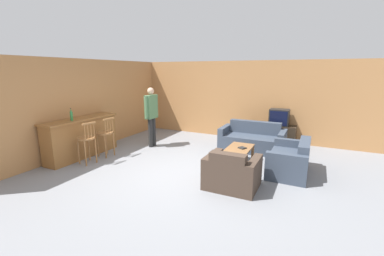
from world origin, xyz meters
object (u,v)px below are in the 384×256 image
Objects in this scene: coffee_table at (239,150)px; bottle at (71,115)px; bar_chair_mid at (106,135)px; armchair_near at (232,173)px; couch_far at (252,140)px; tv at (279,117)px; bar_chair_near at (87,141)px; loveseat_right at (290,161)px; tv_unit at (278,135)px; person_by_window at (151,114)px; book_on_table at (242,148)px.

bottle is (-3.89, -1.56, 0.83)m from coffee_table.
bar_chair_mid is 3.67m from armchair_near.
coffee_table is at bearing 99.75° from armchair_near.
couch_far is at bearing 94.32° from armchair_near.
armchair_near is at bearing -96.19° from tv.
bar_chair_near is 4.88m from loveseat_right.
tv_unit is at bearing 43.63° from bar_chair_near.
bar_chair_mid is 1.06× the size of armchair_near.
bar_chair_mid is 3.39× the size of bottle.
bar_chair_near is 2.09m from person_by_window.
coffee_table is at bearing 15.34° from bar_chair_mid.
bar_chair_near is at bearing -161.40° from loveseat_right.
bar_chair_mid is at bearing 52.53° from bottle.
bar_chair_mid is 4.13m from couch_far.
person_by_window reaches higher than loveseat_right.
loveseat_right is (4.62, 0.92, -0.28)m from bar_chair_mid.
bottle is at bearing -139.67° from tv_unit.
bottle is at bearing -118.71° from person_by_window.
tv_unit is at bearing 74.83° from coffee_table.
tv is (0.59, 0.93, 0.57)m from couch_far.
person_by_window is (-3.06, 1.70, 0.72)m from armchair_near.
armchair_near is 1.34m from coffee_table.
person_by_window is at bearing 150.89° from armchair_near.
loveseat_right is 1.20m from coffee_table.
person_by_window reaches higher than bar_chair_near.
book_on_table reaches higher than coffee_table.
bar_chair_near is 1.84× the size of tv.
tv is at bearing 38.47° from bar_chair_mid.
couch_far is (3.44, 2.27, -0.28)m from bar_chair_mid.
couch_far is (3.44, 2.91, -0.28)m from bar_chair_near.
loveseat_right is at bearing -75.72° from tv_unit.
coffee_table is at bearing -7.70° from person_by_window.
tv is (-0.00, -0.00, 0.56)m from tv_unit.
couch_far is 1.34m from coffee_table.
loveseat_right is 2.36m from tv_unit.
couch_far is at bearing 18.43° from person_by_window.
bar_chair_near is 0.76× the size of loveseat_right.
person_by_window reaches higher than tv_unit.
bottle is at bearing -139.69° from tv.
bottle reaches higher than book_on_table.
bottle reaches higher than couch_far.
person_by_window is at bearing 172.30° from coffee_table.
loveseat_right is at bearing 18.60° from bar_chair_near.
tv_unit is 2.36m from book_on_table.
armchair_near is at bearing -5.98° from bar_chair_mid.
book_on_table is at bearing -179.96° from loveseat_right.
tv is 1.84× the size of bottle.
coffee_table is at bearing 165.17° from book_on_table.
tv is (-0.58, 2.29, 0.57)m from loveseat_right.
book_on_table is 0.12× the size of person_by_window.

